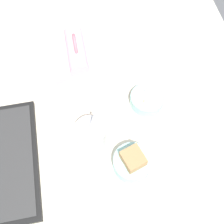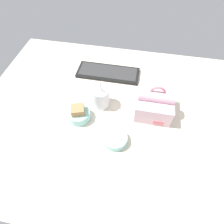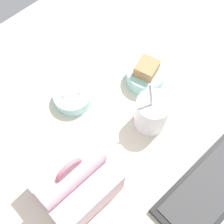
{
  "view_description": "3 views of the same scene",
  "coord_description": "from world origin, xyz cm",
  "views": [
    {
      "loc": [
        -36.78,
        4.37,
        84.13
      ],
      "look_at": [
        2.5,
        -3.24,
        7.0
      ],
      "focal_mm": 45.0,
      "sensor_mm": 36.0,
      "label": 1
    },
    {
      "loc": [
        11.45,
        -51.49,
        76.91
      ],
      "look_at": [
        2.5,
        -3.24,
        7.0
      ],
      "focal_mm": 28.0,
      "sensor_mm": 36.0,
      "label": 2
    },
    {
      "loc": [
        28.45,
        24.46,
        82.23
      ],
      "look_at": [
        2.5,
        -3.24,
        7.0
      ],
      "focal_mm": 50.0,
      "sensor_mm": 36.0,
      "label": 3
    }
  ],
  "objects": [
    {
      "name": "desk_surface",
      "position": [
        0.0,
        0.0,
        1.0
      ],
      "size": [
        140.0,
        110.0,
        2.0
      ],
      "color": "beige",
      "rests_on": "ground"
    },
    {
      "name": "keyboard",
      "position": [
        -5.8,
        28.22,
        3.02
      ],
      "size": [
        37.77,
        13.98,
        2.1
      ],
      "color": "black",
      "rests_on": "desk_surface"
    },
    {
      "name": "lunch_bag",
      "position": [
        22.3,
        4.45,
        8.54
      ],
      "size": [
        17.68,
        17.16,
        18.58
      ],
      "color": "beige",
      "rests_on": "desk_surface"
    },
    {
      "name": "soup_cup",
      "position": [
        -4.8,
        4.49,
        7.83
      ],
      "size": [
        9.01,
        9.01,
        18.65
      ],
      "color": "silver",
      "rests_on": "desk_surface"
    },
    {
      "name": "bento_bowl_sandwich",
      "position": [
        -13.82,
        -6.11,
        5.11
      ],
      "size": [
        11.32,
        11.32,
        8.34
      ],
      "color": "#93D1CC",
      "rests_on": "desk_surface"
    },
    {
      "name": "bento_bowl_snacks",
      "position": [
        6.32,
        -15.73,
        4.1
      ],
      "size": [
        11.17,
        11.17,
        4.94
      ],
      "color": "#93D1CC",
      "rests_on": "desk_surface"
    }
  ]
}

